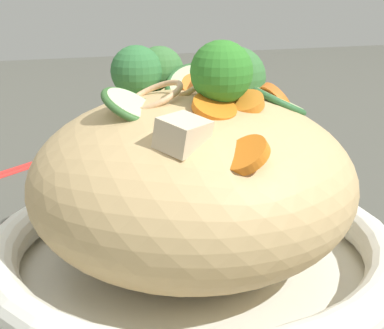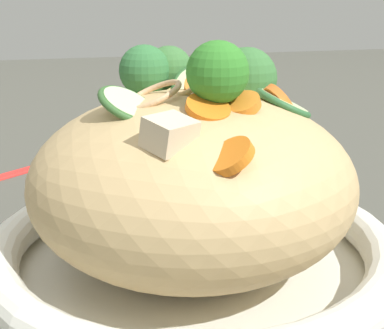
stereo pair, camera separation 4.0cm
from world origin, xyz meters
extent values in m
plane|color=#4D4D44|center=(0.00, 0.00, 0.00)|extent=(3.00, 3.00, 0.00)
cylinder|color=white|center=(0.00, 0.00, 0.01)|extent=(0.29, 0.29, 0.02)
torus|color=white|center=(0.00, 0.00, 0.04)|extent=(0.31, 0.31, 0.03)
ellipsoid|color=tan|center=(0.00, 0.00, 0.09)|extent=(0.23, 0.23, 0.13)
torus|color=tan|center=(-0.02, 0.00, 0.15)|extent=(0.07, 0.07, 0.03)
torus|color=tan|center=(0.00, -0.03, 0.15)|extent=(0.04, 0.04, 0.02)
cone|color=#95B773|center=(-0.10, -0.01, 0.12)|extent=(0.02, 0.02, 0.02)
sphere|color=#3E7833|center=(-0.10, -0.01, 0.14)|extent=(0.05, 0.05, 0.04)
cone|color=#8EB56C|center=(-0.07, 0.06, 0.12)|extent=(0.03, 0.03, 0.02)
sphere|color=#3A7239|center=(-0.07, 0.06, 0.15)|extent=(0.07, 0.07, 0.05)
cone|color=#94B86B|center=(-0.08, 0.00, 0.13)|extent=(0.02, 0.02, 0.02)
sphere|color=#3C7239|center=(-0.08, 0.00, 0.16)|extent=(0.05, 0.05, 0.04)
cone|color=#8CB876|center=(-0.07, -0.02, 0.14)|extent=(0.03, 0.03, 0.02)
sphere|color=#33713B|center=(-0.07, -0.02, 0.16)|extent=(0.06, 0.06, 0.04)
cone|color=#8DB36C|center=(0.03, 0.01, 0.15)|extent=(0.03, 0.03, 0.02)
sphere|color=#337F29|center=(0.03, 0.01, 0.17)|extent=(0.05, 0.05, 0.04)
cylinder|color=orange|center=(0.09, 0.00, 0.13)|extent=(0.03, 0.03, 0.02)
cylinder|color=orange|center=(-0.10, -0.01, 0.12)|extent=(0.03, 0.03, 0.03)
cylinder|color=orange|center=(0.03, 0.02, 0.15)|extent=(0.03, 0.03, 0.02)
cylinder|color=orange|center=(0.00, 0.06, 0.14)|extent=(0.03, 0.02, 0.03)
cylinder|color=orange|center=(-0.02, 0.01, 0.15)|extent=(0.02, 0.02, 0.02)
cylinder|color=orange|center=(0.04, 0.00, 0.15)|extent=(0.03, 0.04, 0.02)
cylinder|color=beige|center=(-0.04, 0.02, 0.15)|extent=(0.05, 0.05, 0.03)
torus|color=#326232|center=(-0.04, 0.02, 0.15)|extent=(0.06, 0.06, 0.03)
cylinder|color=beige|center=(0.01, -0.05, 0.15)|extent=(0.05, 0.05, 0.02)
torus|color=#335E2C|center=(0.01, -0.05, 0.15)|extent=(0.06, 0.06, 0.02)
cylinder|color=beige|center=(0.00, 0.07, 0.14)|extent=(0.04, 0.04, 0.02)
torus|color=#2E6235|center=(0.00, 0.07, 0.14)|extent=(0.05, 0.05, 0.02)
cube|color=beige|center=(-0.01, 0.03, 0.15)|extent=(0.04, 0.04, 0.03)
cube|color=beige|center=(-0.06, 0.04, 0.14)|extent=(0.04, 0.04, 0.03)
cube|color=beige|center=(0.07, -0.03, 0.14)|extent=(0.04, 0.04, 0.02)
camera|label=1|loc=(0.36, -0.13, 0.22)|focal=52.74mm
camera|label=2|loc=(0.37, -0.09, 0.22)|focal=52.74mm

